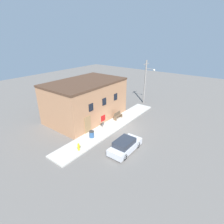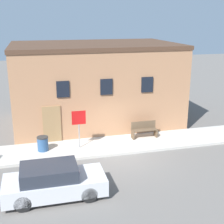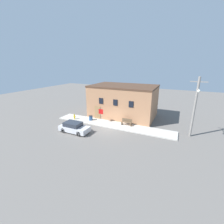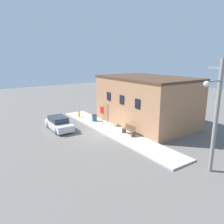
{
  "view_description": "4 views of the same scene",
  "coord_description": "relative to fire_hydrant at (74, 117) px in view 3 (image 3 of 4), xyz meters",
  "views": [
    {
      "loc": [
        -16.02,
        -10.88,
        10.71
      ],
      "look_at": [
        -0.01,
        1.25,
        2.0
      ],
      "focal_mm": 28.0,
      "sensor_mm": 36.0,
      "label": 1
    },
    {
      "loc": [
        -3.95,
        -14.22,
        6.88
      ],
      "look_at": [
        -0.01,
        1.25,
        2.0
      ],
      "focal_mm": 50.0,
      "sensor_mm": 36.0,
      "label": 2
    },
    {
      "loc": [
        8.61,
        -17.25,
        8.48
      ],
      "look_at": [
        -0.01,
        1.25,
        2.0
      ],
      "focal_mm": 24.0,
      "sensor_mm": 36.0,
      "label": 3
    },
    {
      "loc": [
        17.42,
        -10.6,
        7.27
      ],
      "look_at": [
        -0.01,
        1.25,
        2.0
      ],
      "focal_mm": 35.0,
      "sensor_mm": 36.0,
      "label": 4
    }
  ],
  "objects": [
    {
      "name": "fire_hydrant",
      "position": [
        0.0,
        0.0,
        0.0
      ],
      "size": [
        0.43,
        0.2,
        0.82
      ],
      "color": "gold",
      "rests_on": "sidewalk"
    },
    {
      "name": "stop_sign",
      "position": [
        4.54,
        0.56,
        1.05
      ],
      "size": [
        0.74,
        0.06,
        2.07
      ],
      "color": "gray",
      "rests_on": "sidewalk"
    },
    {
      "name": "brick_building",
      "position": [
        6.33,
        5.16,
        2.09
      ],
      "size": [
        10.51,
        6.75,
        5.27
      ],
      "color": "#A87551",
      "rests_on": "ground"
    },
    {
      "name": "parked_car",
      "position": [
        2.87,
        -3.68,
        0.1
      ],
      "size": [
        4.0,
        1.7,
        1.36
      ],
      "color": "black",
      "rests_on": "ground"
    },
    {
      "name": "trash_bin",
      "position": [
        2.62,
        0.68,
        -0.02
      ],
      "size": [
        0.59,
        0.59,
        0.76
      ],
      "color": "#2D517F",
      "rests_on": "sidewalk"
    },
    {
      "name": "utility_pole",
      "position": [
        16.63,
        1.33,
        3.36
      ],
      "size": [
        1.8,
        1.7,
        7.24
      ],
      "color": "gray",
      "rests_on": "ground"
    },
    {
      "name": "sidewalk",
      "position": [
        6.36,
        0.6,
        -0.48
      ],
      "size": [
        17.91,
        2.5,
        0.14
      ],
      "color": "#BCB7AD",
      "rests_on": "ground"
    },
    {
      "name": "bench",
      "position": [
        8.41,
        1.15,
        0.05
      ],
      "size": [
        1.48,
        0.44,
        0.94
      ],
      "color": "brown",
      "rests_on": "sidewalk"
    },
    {
      "name": "ground_plane",
      "position": [
        6.36,
        -0.65,
        -0.55
      ],
      "size": [
        80.0,
        80.0,
        0.0
      ],
      "primitive_type": "plane",
      "color": "#66605B"
    }
  ]
}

